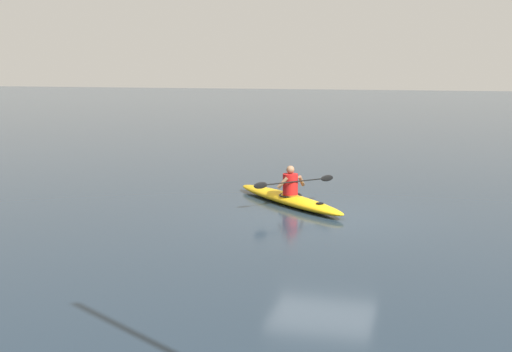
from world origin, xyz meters
TOP-DOWN VIEW (x-y plane):
  - ground_plane at (0.00, 0.00)m, footprint 160.00×160.00m
  - kayak at (1.15, -1.31)m, footprint 3.77×3.63m
  - kayaker at (1.08, -1.24)m, footprint 1.73×1.82m

SIDE VIEW (x-z plane):
  - ground_plane at x=0.00m, z-range 0.00..0.00m
  - kayak at x=1.15m, z-range 0.00..0.27m
  - kayaker at x=1.08m, z-range 0.21..0.96m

